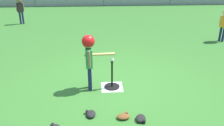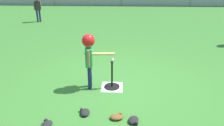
{
  "view_description": "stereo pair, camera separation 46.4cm",
  "coord_description": "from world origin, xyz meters",
  "px_view_note": "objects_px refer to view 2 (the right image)",
  "views": [
    {
      "loc": [
        -0.42,
        -4.31,
        2.42
      ],
      "look_at": [
        -0.14,
        0.01,
        0.55
      ],
      "focal_mm": 37.79,
      "sensor_mm": 36.0,
      "label": 1
    },
    {
      "loc": [
        0.04,
        -4.32,
        2.42
      ],
      "look_at": [
        -0.14,
        0.01,
        0.55
      ],
      "focal_mm": 37.79,
      "sensor_mm": 36.0,
      "label": 2
    }
  ],
  "objects_px": {
    "baseball_on_tee": "(112,60)",
    "glove_outfield_drop": "(117,117)",
    "glove_near_bats": "(85,112)",
    "glove_tossed_aside": "(47,124)",
    "batter_child": "(89,51)",
    "fielder_deep_left": "(37,5)",
    "batting_tee": "(112,83)",
    "glove_by_plate": "(134,120)"
  },
  "relations": [
    {
      "from": "fielder_deep_left",
      "to": "glove_tossed_aside",
      "type": "xyz_separation_m",
      "value": [
        2.43,
        -7.0,
        -0.67
      ]
    },
    {
      "from": "fielder_deep_left",
      "to": "glove_tossed_aside",
      "type": "distance_m",
      "value": 7.44
    },
    {
      "from": "fielder_deep_left",
      "to": "glove_by_plate",
      "type": "xyz_separation_m",
      "value": [
        3.82,
        -6.82,
        -0.67
      ]
    },
    {
      "from": "batter_child",
      "to": "batting_tee",
      "type": "bearing_deg",
      "value": 3.09
    },
    {
      "from": "fielder_deep_left",
      "to": "glove_outfield_drop",
      "type": "xyz_separation_m",
      "value": [
        3.54,
        -6.75,
        -0.67
      ]
    },
    {
      "from": "baseball_on_tee",
      "to": "batter_child",
      "type": "bearing_deg",
      "value": -176.91
    },
    {
      "from": "glove_near_bats",
      "to": "batter_child",
      "type": "bearing_deg",
      "value": 91.32
    },
    {
      "from": "batting_tee",
      "to": "glove_near_bats",
      "type": "relative_size",
      "value": 2.59
    },
    {
      "from": "batter_child",
      "to": "fielder_deep_left",
      "type": "bearing_deg",
      "value": 117.56
    },
    {
      "from": "glove_tossed_aside",
      "to": "glove_outfield_drop",
      "type": "distance_m",
      "value": 1.14
    },
    {
      "from": "batting_tee",
      "to": "batter_child",
      "type": "xyz_separation_m",
      "value": [
        -0.45,
        -0.02,
        0.73
      ]
    },
    {
      "from": "glove_near_bats",
      "to": "fielder_deep_left",
      "type": "bearing_deg",
      "value": 114.28
    },
    {
      "from": "batter_child",
      "to": "glove_tossed_aside",
      "type": "xyz_separation_m",
      "value": [
        -0.54,
        -1.29,
        -0.78
      ]
    },
    {
      "from": "baseball_on_tee",
      "to": "glove_tossed_aside",
      "type": "height_order",
      "value": "baseball_on_tee"
    },
    {
      "from": "batter_child",
      "to": "glove_tossed_aside",
      "type": "relative_size",
      "value": 4.34
    },
    {
      "from": "fielder_deep_left",
      "to": "glove_tossed_aside",
      "type": "bearing_deg",
      "value": -70.81
    },
    {
      "from": "batting_tee",
      "to": "glove_by_plate",
      "type": "relative_size",
      "value": 2.25
    },
    {
      "from": "baseball_on_tee",
      "to": "glove_by_plate",
      "type": "height_order",
      "value": "baseball_on_tee"
    },
    {
      "from": "glove_near_bats",
      "to": "glove_outfield_drop",
      "type": "xyz_separation_m",
      "value": [
        0.55,
        -0.11,
        0.0
      ]
    },
    {
      "from": "glove_by_plate",
      "to": "baseball_on_tee",
      "type": "bearing_deg",
      "value": 109.31
    },
    {
      "from": "glove_by_plate",
      "to": "glove_near_bats",
      "type": "xyz_separation_m",
      "value": [
        -0.83,
        0.18,
        0.0
      ]
    },
    {
      "from": "batting_tee",
      "to": "batter_child",
      "type": "distance_m",
      "value": 0.86
    },
    {
      "from": "glove_near_bats",
      "to": "glove_tossed_aside",
      "type": "distance_m",
      "value": 0.66
    },
    {
      "from": "glove_near_bats",
      "to": "glove_tossed_aside",
      "type": "xyz_separation_m",
      "value": [
        -0.56,
        -0.35,
        0.0
      ]
    },
    {
      "from": "batter_child",
      "to": "glove_outfield_drop",
      "type": "xyz_separation_m",
      "value": [
        0.57,
        -1.05,
        -0.78
      ]
    },
    {
      "from": "glove_tossed_aside",
      "to": "fielder_deep_left",
      "type": "bearing_deg",
      "value": 109.19
    },
    {
      "from": "glove_near_bats",
      "to": "batting_tee",
      "type": "bearing_deg",
      "value": 66.28
    },
    {
      "from": "baseball_on_tee",
      "to": "glove_outfield_drop",
      "type": "xyz_separation_m",
      "value": [
        0.12,
        -1.08,
        -0.59
      ]
    },
    {
      "from": "batting_tee",
      "to": "baseball_on_tee",
      "type": "distance_m",
      "value": 0.53
    },
    {
      "from": "batting_tee",
      "to": "glove_tossed_aside",
      "type": "distance_m",
      "value": 1.65
    },
    {
      "from": "batting_tee",
      "to": "glove_outfield_drop",
      "type": "distance_m",
      "value": 1.08
    },
    {
      "from": "batting_tee",
      "to": "glove_outfield_drop",
      "type": "xyz_separation_m",
      "value": [
        0.12,
        -1.08,
        -0.05
      ]
    },
    {
      "from": "fielder_deep_left",
      "to": "batting_tee",
      "type": "bearing_deg",
      "value": -58.92
    },
    {
      "from": "glove_by_plate",
      "to": "glove_tossed_aside",
      "type": "height_order",
      "value": "same"
    },
    {
      "from": "glove_near_bats",
      "to": "glove_by_plate",
      "type": "bearing_deg",
      "value": -12.32
    },
    {
      "from": "glove_near_bats",
      "to": "glove_tossed_aside",
      "type": "bearing_deg",
      "value": -147.99
    },
    {
      "from": "glove_tossed_aside",
      "to": "glove_near_bats",
      "type": "bearing_deg",
      "value": 32.01
    },
    {
      "from": "glove_outfield_drop",
      "to": "glove_by_plate",
      "type": "bearing_deg",
      "value": -14.44
    },
    {
      "from": "glove_tossed_aside",
      "to": "glove_outfield_drop",
      "type": "xyz_separation_m",
      "value": [
        1.11,
        0.24,
        0.0
      ]
    },
    {
      "from": "baseball_on_tee",
      "to": "batter_child",
      "type": "height_order",
      "value": "batter_child"
    },
    {
      "from": "batter_child",
      "to": "glove_tossed_aside",
      "type": "distance_m",
      "value": 1.61
    },
    {
      "from": "glove_tossed_aside",
      "to": "glove_outfield_drop",
      "type": "height_order",
      "value": "same"
    }
  ]
}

